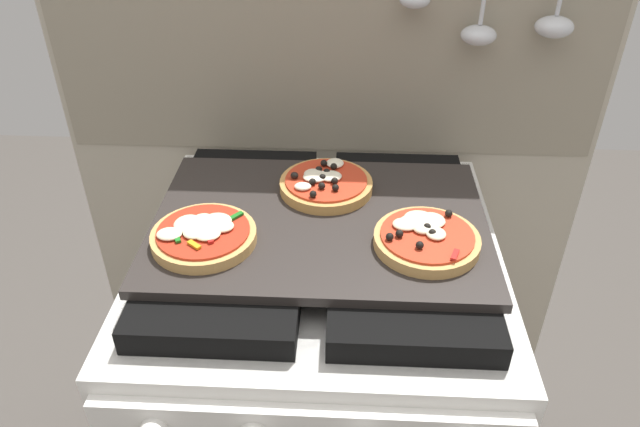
% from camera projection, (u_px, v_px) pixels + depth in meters
% --- Properties ---
extents(kitchen_backsplash, '(1.10, 0.09, 1.55)m').
position_uv_depth(kitchen_backsplash, '(329.00, 180.00, 1.32)').
color(kitchen_backsplash, '#B2A893').
rests_on(kitchen_backsplash, ground_plane).
extents(stove, '(0.60, 0.64, 0.90)m').
position_uv_depth(stove, '(320.00, 404.00, 1.23)').
color(stove, white).
rests_on(stove, ground_plane).
extents(baking_tray, '(0.54, 0.38, 0.02)m').
position_uv_depth(baking_tray, '(320.00, 223.00, 0.97)').
color(baking_tray, '#2D2826').
rests_on(baking_tray, stove).
extents(pizza_left, '(0.16, 0.16, 0.03)m').
position_uv_depth(pizza_left, '(203.00, 234.00, 0.91)').
color(pizza_left, tan).
rests_on(pizza_left, baking_tray).
extents(pizza_right, '(0.16, 0.16, 0.03)m').
position_uv_depth(pizza_right, '(426.00, 237.00, 0.91)').
color(pizza_right, tan).
rests_on(pizza_right, baking_tray).
extents(pizza_center, '(0.16, 0.16, 0.03)m').
position_uv_depth(pizza_center, '(325.00, 183.00, 1.03)').
color(pizza_center, tan).
rests_on(pizza_center, baking_tray).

